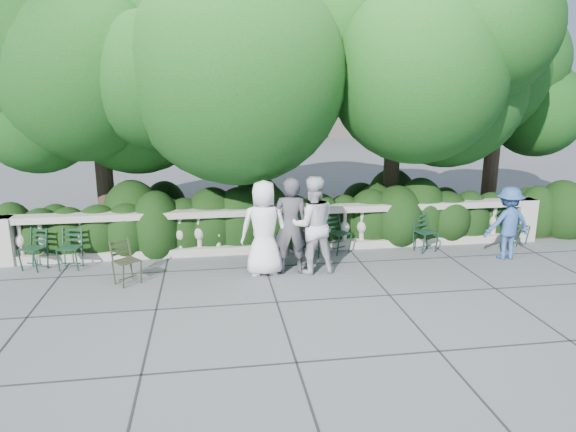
{
  "coord_description": "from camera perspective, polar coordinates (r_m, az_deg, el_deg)",
  "views": [
    {
      "loc": [
        -1.53,
        -9.03,
        3.53
      ],
      "look_at": [
        0.0,
        1.0,
        1.0
      ],
      "focal_mm": 32.0,
      "sensor_mm": 36.0,
      "label": 1
    }
  ],
  "objects": [
    {
      "name": "chair_a",
      "position": [
        11.41,
        -26.73,
        -5.57
      ],
      "size": [
        0.6,
        0.62,
        0.84
      ],
      "primitive_type": null,
      "rotation": [
        0.0,
        0.0,
        -0.43
      ],
      "color": "black",
      "rests_on": "ground"
    },
    {
      "name": "balustrade",
      "position": [
        11.35,
        -0.61,
        -1.55
      ],
      "size": [
        12.0,
        0.44,
        1.0
      ],
      "color": "#9E998E",
      "rests_on": "ground"
    },
    {
      "name": "tree_canopy",
      "position": [
        12.43,
        1.66,
        15.99
      ],
      "size": [
        15.04,
        6.52,
        6.78
      ],
      "color": "#3F3023",
      "rests_on": "ground"
    },
    {
      "name": "chair_weathered",
      "position": [
        9.95,
        -16.9,
        -7.42
      ],
      "size": [
        0.64,
        0.65,
        0.84
      ],
      "primitive_type": null,
      "rotation": [
        0.0,
        0.0,
        0.68
      ],
      "color": "black",
      "rests_on": "ground"
    },
    {
      "name": "chair_c",
      "position": [
        11.03,
        2.46,
        -4.67
      ],
      "size": [
        0.55,
        0.58,
        0.84
      ],
      "primitive_type": null,
      "rotation": [
        0.0,
        0.0,
        -0.27
      ],
      "color": "black",
      "rests_on": "ground"
    },
    {
      "name": "person_casual_man",
      "position": [
        9.95,
        2.7,
        -1.0
      ],
      "size": [
        0.97,
        0.78,
        1.91
      ],
      "primitive_type": "imported",
      "rotation": [
        0.0,
        0.0,
        3.2
      ],
      "color": "silver",
      "rests_on": "ground"
    },
    {
      "name": "chair_d",
      "position": [
        11.31,
        6.14,
        -4.27
      ],
      "size": [
        0.62,
        0.63,
        0.84
      ],
      "primitive_type": null,
      "rotation": [
        0.0,
        0.0,
        0.5
      ],
      "color": "black",
      "rests_on": "ground"
    },
    {
      "name": "person_businessman",
      "position": [
        9.84,
        -2.66,
        -1.35
      ],
      "size": [
        0.93,
        0.63,
        1.86
      ],
      "primitive_type": "imported",
      "rotation": [
        0.0,
        0.0,
        3.1
      ],
      "color": "white",
      "rests_on": "ground"
    },
    {
      "name": "shrub_hedge",
      "position": [
        12.63,
        -1.37,
        -2.23
      ],
      "size": [
        15.0,
        2.6,
        1.7
      ],
      "primitive_type": null,
      "color": "black",
      "rests_on": "ground"
    },
    {
      "name": "person_woman_grey",
      "position": [
        9.89,
        0.28,
        -1.11
      ],
      "size": [
        0.74,
        0.53,
        1.9
      ],
      "primitive_type": "imported",
      "rotation": [
        0.0,
        0.0,
        3.03
      ],
      "color": "#3E3E43",
      "rests_on": "ground"
    },
    {
      "name": "ground",
      "position": [
        9.81,
        0.89,
        -7.08
      ],
      "size": [
        90.0,
        90.0,
        0.0
      ],
      "primitive_type": "plane",
      "color": "#515458",
      "rests_on": "ground"
    },
    {
      "name": "person_older_blue",
      "position": [
        11.73,
        23.23,
        -0.74
      ],
      "size": [
        1.04,
        0.64,
        1.55
      ],
      "primitive_type": "imported",
      "rotation": [
        0.0,
        0.0,
        3.2
      ],
      "color": "#2D5088",
      "rests_on": "ground"
    },
    {
      "name": "chair_e",
      "position": [
        11.75,
        15.37,
        -4.0
      ],
      "size": [
        0.56,
        0.59,
        0.84
      ],
      "primitive_type": null,
      "rotation": [
        0.0,
        0.0,
        0.29
      ],
      "color": "black",
      "rests_on": "ground"
    },
    {
      "name": "chair_b",
      "position": [
        11.13,
        -23.15,
        -5.66
      ],
      "size": [
        0.49,
        0.53,
        0.84
      ],
      "primitive_type": null,
      "rotation": [
        0.0,
        0.0,
        -0.12
      ],
      "color": "black",
      "rests_on": "ground"
    },
    {
      "name": "chair_f",
      "position": [
        13.01,
        24.45,
        -3.03
      ],
      "size": [
        0.6,
        0.62,
        0.84
      ],
      "primitive_type": null,
      "rotation": [
        0.0,
        0.0,
        0.43
      ],
      "color": "black",
      "rests_on": "ground"
    }
  ]
}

